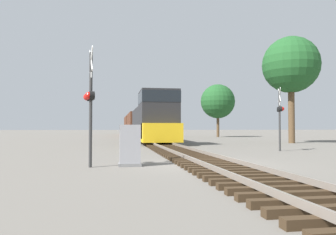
{
  "coord_description": "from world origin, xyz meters",
  "views": [
    {
      "loc": [
        -3.66,
        -12.46,
        1.45
      ],
      "look_at": [
        -0.83,
        4.85,
        1.99
      ],
      "focal_mm": 35.0,
      "sensor_mm": 36.0,
      "label": 1
    }
  ],
  "objects": [
    {
      "name": "ground_plane",
      "position": [
        0.0,
        0.0,
        0.0
      ],
      "size": [
        400.0,
        400.0,
        0.0
      ],
      "primitive_type": "plane",
      "color": "#666059"
    },
    {
      "name": "rail_track_bed",
      "position": [
        0.0,
        -0.0,
        0.14
      ],
      "size": [
        2.6,
        160.0,
        0.31
      ],
      "color": "#382819",
      "rests_on": "ground"
    },
    {
      "name": "freight_train",
      "position": [
        0.0,
        36.96,
        1.99
      ],
      "size": [
        3.15,
        51.88,
        4.57
      ],
      "color": "#232326",
      "rests_on": "ground"
    },
    {
      "name": "crossing_signal_near",
      "position": [
        -4.56,
        -0.18,
        2.5
      ],
      "size": [
        0.47,
        1.02,
        4.39
      ],
      "rotation": [
        0.0,
        0.0,
        -1.38
      ],
      "color": "#333333",
      "rests_on": "ground"
    },
    {
      "name": "crossing_signal_far",
      "position": [
        6.51,
        6.47,
        2.41
      ],
      "size": [
        0.59,
        1.0,
        3.93
      ],
      "rotation": [
        0.0,
        0.0,
        1.23
      ],
      "color": "#333333",
      "rests_on": "ground"
    },
    {
      "name": "relay_cabinet",
      "position": [
        -3.08,
        -0.01,
        0.77
      ],
      "size": [
        0.85,
        0.66,
        1.56
      ],
      "color": "slate",
      "rests_on": "ground"
    },
    {
      "name": "tree_far_right",
      "position": [
        12.8,
        16.02,
        7.35
      ],
      "size": [
        5.33,
        5.33,
        10.07
      ],
      "color": "brown",
      "rests_on": "ground"
    },
    {
      "name": "tree_mid_background",
      "position": [
        12.24,
        36.48,
        5.54
      ],
      "size": [
        5.32,
        5.32,
        8.21
      ],
      "color": "brown",
      "rests_on": "ground"
    }
  ]
}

